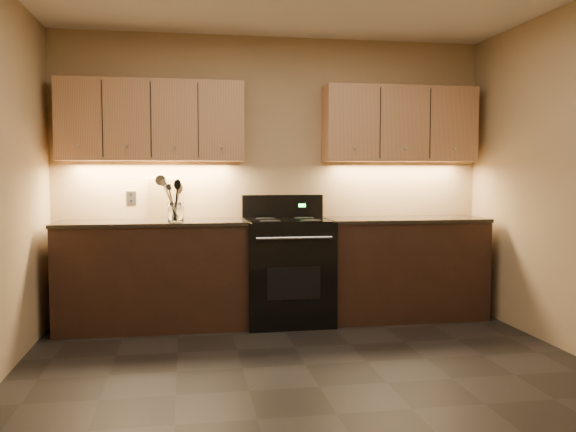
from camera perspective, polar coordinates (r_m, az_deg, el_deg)
name	(u,v)px	position (r m, az deg, el deg)	size (l,w,h in m)	color
floor	(319,387)	(3.98, 2.94, -15.66)	(4.00, 4.00, 0.00)	black
wall_back	(273,178)	(5.72, -1.38, 3.60)	(4.00, 0.04, 2.60)	tan
counter_left	(153,274)	(5.44, -12.50, -5.34)	(1.62, 0.62, 0.93)	black
counter_right	(403,267)	(5.79, 10.75, -4.75)	(1.46, 0.62, 0.93)	black
stove	(287,269)	(5.48, -0.06, -5.02)	(0.76, 0.68, 1.14)	black
upper_cab_left	(152,121)	(5.54, -12.63, 8.68)	(1.60, 0.30, 0.70)	tan
upper_cab_right	(400,124)	(5.88, 10.41, 8.43)	(1.44, 0.30, 0.70)	tan
outlet_plate	(131,198)	(5.68, -14.47, 1.66)	(0.09, 0.01, 0.12)	#B2B5BA
utensil_crock	(176,213)	(5.23, -10.47, 0.28)	(0.16, 0.16, 0.17)	white
cutting_board	(164,199)	(5.64, -11.51, 1.60)	(0.29, 0.02, 0.36)	tan
wooden_spoon	(173,202)	(5.21, -10.75, 1.28)	(0.06, 0.06, 0.30)	tan
black_spoon	(174,200)	(5.25, -10.58, 1.52)	(0.06, 0.06, 0.34)	black
black_turner	(176,201)	(5.20, -10.41, 1.43)	(0.08, 0.08, 0.33)	black
steel_spatula	(178,198)	(5.22, -10.21, 1.69)	(0.08, 0.08, 0.38)	silver
steel_skimmer	(179,197)	(5.21, -10.14, 1.77)	(0.09, 0.09, 0.39)	silver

